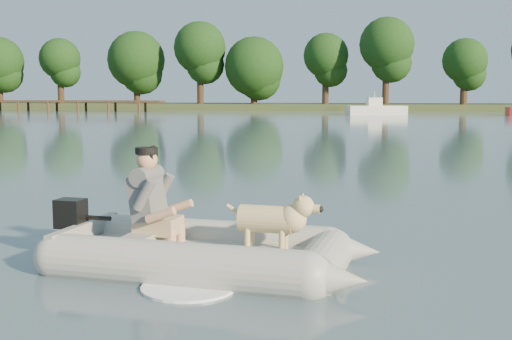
% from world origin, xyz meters
% --- Properties ---
extents(water, '(160.00, 160.00, 0.00)m').
position_xyz_m(water, '(0.00, 0.00, 0.00)').
color(water, slate).
rests_on(water, ground).
extents(shore_bank, '(160.00, 12.00, 0.70)m').
position_xyz_m(shore_bank, '(0.00, 62.00, 0.25)').
color(shore_bank, '#47512D').
rests_on(shore_bank, water).
extents(dock, '(18.00, 2.00, 1.04)m').
position_xyz_m(dock, '(-26.00, 52.00, 0.52)').
color(dock, '#4C331E').
rests_on(dock, water).
extents(treeline, '(90.61, 7.35, 9.27)m').
position_xyz_m(treeline, '(8.96, 61.06, 5.23)').
color(treeline, '#332316').
rests_on(treeline, shore_bank).
extents(dinghy, '(4.65, 3.42, 1.30)m').
position_xyz_m(dinghy, '(-0.26, 0.25, 0.55)').
color(dinghy, '#A7A7A2').
rests_on(dinghy, water).
extents(man, '(0.74, 0.66, 1.00)m').
position_xyz_m(man, '(-0.90, 0.38, 0.72)').
color(man, '#595A5D').
rests_on(man, dinghy).
extents(dog, '(0.90, 0.41, 0.58)m').
position_xyz_m(dog, '(0.35, 0.22, 0.48)').
color(dog, tan).
rests_on(dog, dinghy).
extents(outboard_motor, '(0.42, 0.31, 0.73)m').
position_xyz_m(outboard_motor, '(-1.80, 0.43, 0.29)').
color(outboard_motor, black).
rests_on(outboard_motor, dinghy).
extents(motorboat, '(5.10, 2.98, 2.03)m').
position_xyz_m(motorboat, '(2.48, 46.15, 0.92)').
color(motorboat, white).
rests_on(motorboat, water).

